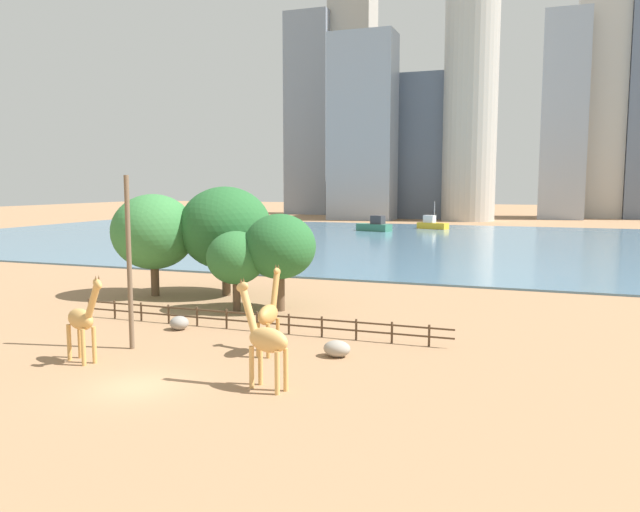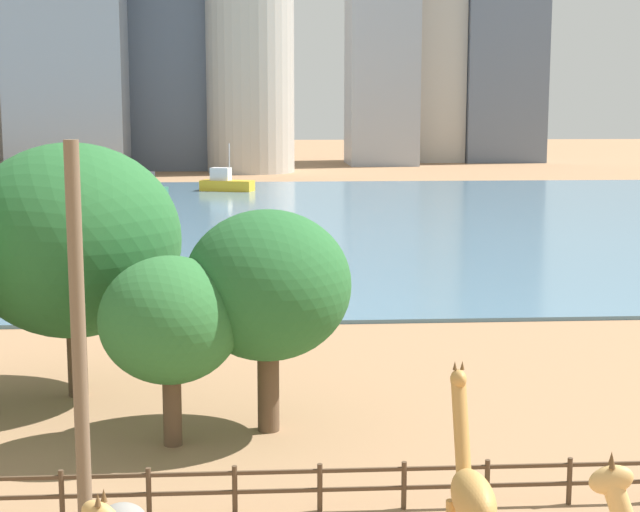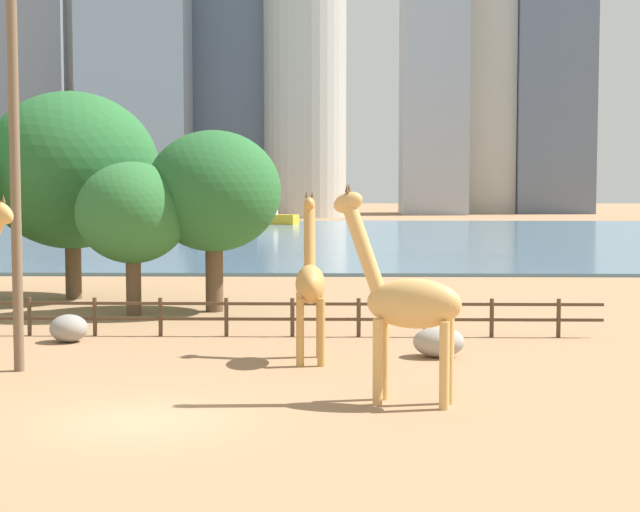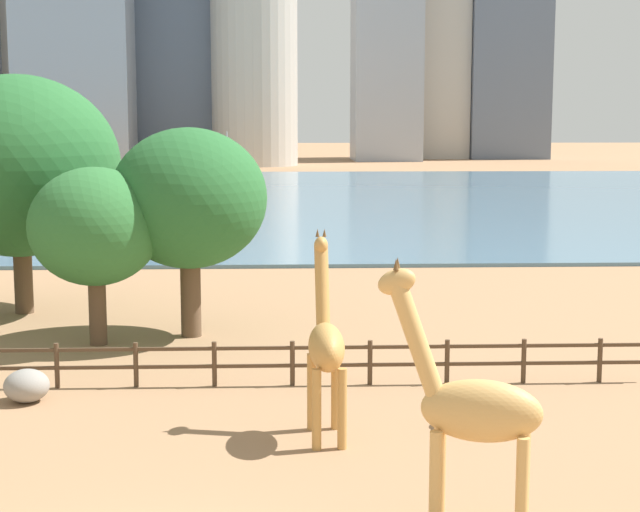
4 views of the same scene
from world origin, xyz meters
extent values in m
plane|color=#9E7551|center=(0.00, 80.00, 0.00)|extent=(400.00, 400.00, 0.00)
cube|color=slate|center=(0.00, 77.00, 0.10)|extent=(180.00, 86.00, 0.20)
cone|color=brown|center=(-3.57, 1.84, 4.77)|extent=(0.13, 0.13, 0.21)
cone|color=brown|center=(-3.63, 1.68, 4.77)|extent=(0.13, 0.13, 0.21)
ellipsoid|color=tan|center=(4.43, 2.17, 4.67)|extent=(0.90, 0.57, 0.68)
cone|color=brown|center=(4.40, 2.08, 5.01)|extent=(0.13, 0.13, 0.21)
cone|color=brown|center=(4.45, 2.25, 5.01)|extent=(0.13, 0.13, 0.21)
ellipsoid|color=#C18C47|center=(3.38, 7.24, 2.25)|extent=(0.95, 2.16, 1.11)
cylinder|color=#C18C47|center=(3.33, 8.37, 3.48)|extent=(0.39, 1.01, 2.12)
ellipsoid|color=#C18C47|center=(3.31, 8.70, 4.48)|extent=(0.38, 0.81, 0.64)
cone|color=brown|center=(3.23, 8.70, 4.81)|extent=(0.11, 0.11, 0.20)
cone|color=brown|center=(3.40, 8.70, 4.81)|extent=(0.11, 0.11, 0.20)
cylinder|color=brown|center=(-4.54, 5.61, 5.00)|extent=(0.28, 0.28, 10.00)
cylinder|color=#4C3826|center=(-6.30, 12.00, 0.65)|extent=(0.14, 0.14, 1.30)
cylinder|color=#4C3826|center=(-4.07, 12.00, 0.65)|extent=(0.14, 0.14, 1.30)
cylinder|color=#4C3826|center=(-1.84, 12.00, 0.65)|extent=(0.14, 0.14, 1.30)
cylinder|color=#4C3826|center=(0.39, 12.00, 0.65)|extent=(0.14, 0.14, 1.30)
cylinder|color=#4C3826|center=(2.63, 12.00, 0.65)|extent=(0.14, 0.14, 1.30)
cylinder|color=#4C3826|center=(4.86, 12.00, 0.65)|extent=(0.14, 0.14, 1.30)
cylinder|color=#4C3826|center=(7.09, 12.00, 0.65)|extent=(0.14, 0.14, 1.30)
cube|color=#4C3826|center=(0.00, 12.00, 1.10)|extent=(26.10, 0.08, 0.10)
cube|color=#4C3826|center=(0.00, 12.00, 0.59)|extent=(26.10, 0.08, 0.10)
cylinder|color=brown|center=(-0.86, 18.56, 1.35)|extent=(0.71, 0.71, 2.70)
ellipsoid|color=#26602D|center=(-0.86, 18.56, 4.87)|extent=(5.42, 5.42, 4.88)
cylinder|color=brown|center=(-7.81, 22.96, 1.33)|extent=(0.72, 0.72, 2.65)
ellipsoid|color=#26602D|center=(-7.81, 22.96, 5.78)|extent=(7.80, 7.80, 7.02)
cylinder|color=brown|center=(-3.89, 17.37, 1.13)|extent=(0.59, 0.59, 2.27)
ellipsoid|color=#2D6B33|center=(-3.89, 17.37, 4.03)|extent=(4.42, 4.42, 3.98)
cube|color=gold|center=(-4.62, 106.25, 0.84)|extent=(6.75, 4.17, 1.27)
cube|color=silver|center=(-5.38, 106.50, 2.23)|extent=(2.65, 2.17, 1.52)
cylinder|color=silver|center=(-4.32, 106.15, 3.69)|extent=(0.15, 0.15, 4.45)
cube|color=#337259|center=(-14.52, 96.01, 0.90)|extent=(7.47, 4.69, 1.41)
cube|color=#333338|center=(-13.69, 95.72, 2.45)|extent=(2.94, 2.42, 1.69)
cube|color=#939EAD|center=(-28.98, 137.02, 24.24)|extent=(17.21, 9.40, 48.49)
cube|color=slate|center=(-14.32, 149.29, 19.56)|extent=(17.86, 10.15, 39.13)
cube|color=#939EAD|center=(20.98, 160.63, 27.42)|extent=(11.69, 14.44, 54.83)
camera|label=1|loc=(17.81, -23.78, 9.49)|focal=35.00mm
camera|label=2|loc=(-1.22, -12.45, 10.64)|focal=55.00mm
camera|label=3|loc=(4.29, -20.71, 5.03)|focal=55.00mm
camera|label=4|loc=(2.34, -15.36, 7.64)|focal=55.00mm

